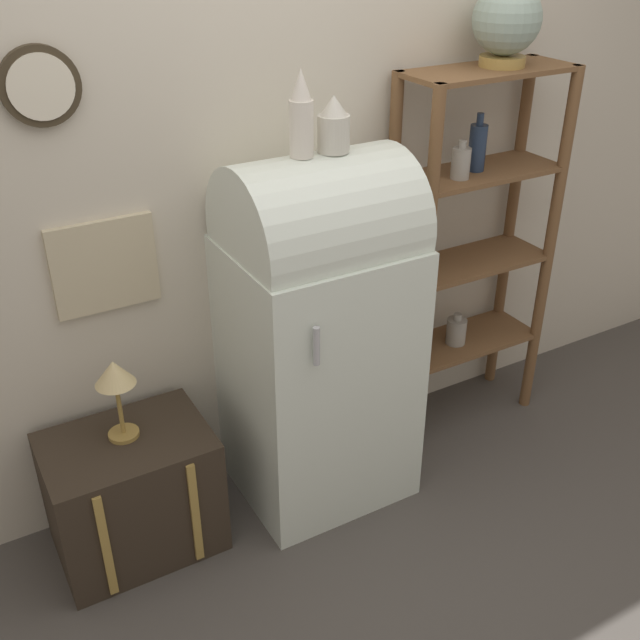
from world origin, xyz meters
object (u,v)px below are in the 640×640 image
object	(u,v)px
globe	(507,22)
vase_left	(301,117)
vase_center	(334,126)
refrigerator	(319,331)
suitcase_trunk	(133,493)
desk_lamp	(115,380)

from	to	relation	value
globe	vase_left	distance (m)	0.96
vase_left	vase_center	xyz separation A→B (m)	(0.12, -0.00, -0.04)
refrigerator	globe	bearing A→B (deg)	7.19
globe	vase_center	world-z (taller)	globe
refrigerator	suitcase_trunk	world-z (taller)	refrigerator
vase_center	desk_lamp	size ratio (longest dim) A/B	0.60
vase_center	desk_lamp	xyz separation A→B (m)	(-0.83, 0.05, -0.78)
refrigerator	vase_left	size ratio (longest dim) A/B	4.96
refrigerator	desk_lamp	bearing A→B (deg)	175.63
refrigerator	globe	xyz separation A→B (m)	(0.87, 0.11, 1.03)
globe	desk_lamp	xyz separation A→B (m)	(-1.64, -0.05, -1.04)
suitcase_trunk	vase_left	size ratio (longest dim) A/B	2.06
suitcase_trunk	desk_lamp	xyz separation A→B (m)	(0.01, 0.03, 0.49)
vase_center	desk_lamp	bearing A→B (deg)	176.32
globe	vase_center	size ratio (longest dim) A/B	1.59
desk_lamp	globe	bearing A→B (deg)	1.80
globe	vase_center	distance (m)	0.86
suitcase_trunk	desk_lamp	size ratio (longest dim) A/B	1.87
refrigerator	suitcase_trunk	bearing A→B (deg)	177.71
suitcase_trunk	vase_center	world-z (taller)	vase_center
globe	desk_lamp	size ratio (longest dim) A/B	0.96
refrigerator	vase_center	size ratio (longest dim) A/B	7.49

